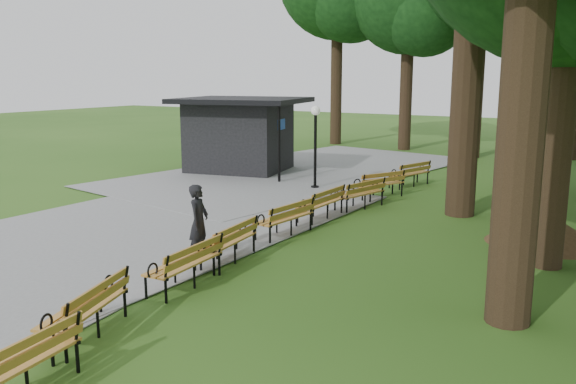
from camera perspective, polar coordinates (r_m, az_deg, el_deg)
The scene contains 15 objects.
ground at distance 10.58m, azimuth -14.45°, elevation -10.68°, with size 100.00×100.00×0.00m, color #2D5919.
path at distance 15.31m, azimuth -17.12°, elevation -3.91°, with size 12.00×38.00×0.06m, color gray.
person at distance 12.83m, azimuth -8.48°, elevation -2.83°, with size 0.59×0.38×1.61m, color black.
kiosk at distance 24.37m, azimuth -4.66°, elevation 5.45°, with size 4.74×4.12×2.97m, color black, non-canonical shape.
lamp_post at distance 20.41m, azimuth 2.63°, elevation 6.03°, with size 0.32×0.32×2.84m.
dirt_mound at distance 15.04m, azimuth 23.26°, elevation -3.20°, with size 2.23×2.23×0.77m, color #47301C.
bench_1 at distance 8.17m, azimuth -24.74°, elevation -14.75°, with size 1.90×0.64×0.88m, color #B7772A, non-canonical shape.
bench_2 at distance 9.58m, azimuth -18.85°, elevation -10.45°, with size 1.90×0.64×0.88m, color #B7772A, non-canonical shape.
bench_3 at distance 11.28m, azimuth -9.84°, elevation -6.74°, with size 1.90×0.64×0.88m, color #B7772A, non-canonical shape.
bench_4 at distance 12.59m, azimuth -5.95°, elevation -4.75°, with size 1.90×0.64×0.88m, color #B7772A, non-canonical shape.
bench_5 at distance 14.56m, azimuth -0.39°, elevation -2.50°, with size 1.90×0.64×0.88m, color #B7772A, non-canonical shape.
bench_6 at distance 16.27m, azimuth 3.10°, elevation -1.07°, with size 1.90×0.64×0.88m, color #B7772A, non-canonical shape.
bench_7 at distance 17.66m, azimuth 6.78°, elevation -0.16°, with size 1.90×0.64×0.88m, color #B7772A, non-canonical shape.
bench_8 at distance 19.29m, azimuth 8.57°, elevation 0.74°, with size 1.90×0.64×0.88m, color #B7772A, non-canonical shape.
bench_9 at distance 21.52m, azimuth 11.44°, elevation 1.71°, with size 1.90×0.64×0.88m, color #B7772A, non-canonical shape.
Camera 1 is at (7.09, -6.84, 3.86)m, focal length 37.39 mm.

